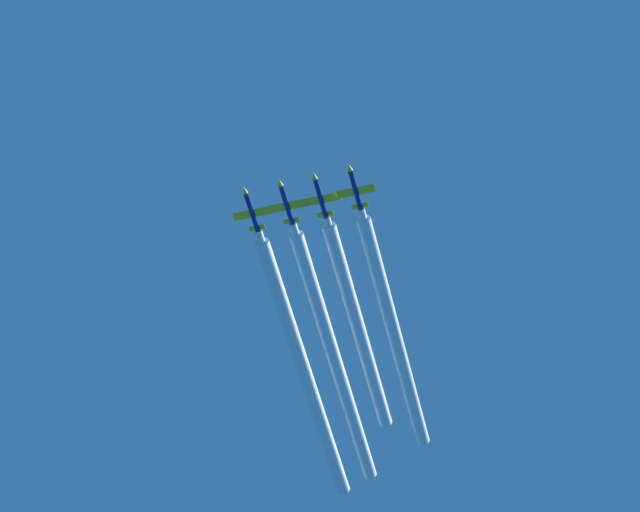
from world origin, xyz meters
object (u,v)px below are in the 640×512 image
object	(u,v)px
jet_far_left	(355,188)
jet_center	(286,203)
jet_inner_right	(251,210)
jet_inner_left	(320,196)

from	to	relation	value
jet_far_left	jet_center	xyz separation A→B (m)	(13.93, -0.50, 0.17)
jet_inner_right	jet_inner_left	bearing A→B (deg)	-179.45
jet_inner_left	jet_center	distance (m)	6.81
jet_far_left	jet_inner_left	distance (m)	7.17
jet_inner_left	jet_center	world-z (taller)	jet_inner_left
jet_center	jet_inner_right	distance (m)	7.08
jet_far_left	jet_inner_left	bearing A→B (deg)	-5.27
jet_inner_left	jet_inner_right	xyz separation A→B (m)	(13.88, 0.13, -0.44)
jet_far_left	jet_inner_right	size ratio (longest dim) A/B	1.00
jet_inner_left	jet_center	size ratio (longest dim) A/B	1.00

